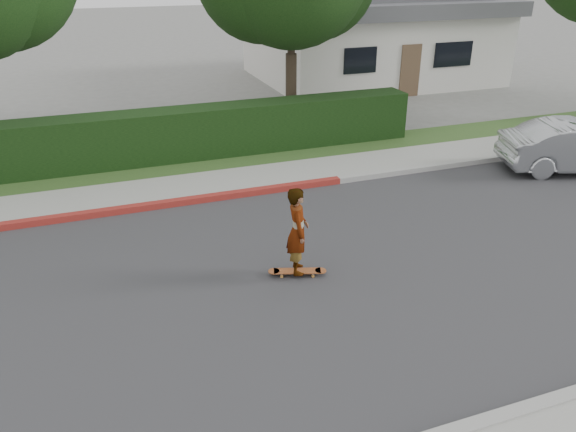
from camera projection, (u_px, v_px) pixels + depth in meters
name	position (u px, v px, depth m)	size (l,w,h in m)	color
ground	(380.00, 264.00, 10.77)	(120.00, 120.00, 0.00)	slate
road	(380.00, 264.00, 10.77)	(60.00, 8.00, 0.01)	#2D2D30
curb_near	(534.00, 408.00, 7.25)	(60.00, 0.20, 0.15)	#9E9E99
curb_far	(303.00, 185.00, 14.23)	(60.00, 0.20, 0.15)	#9E9E99
curb_red_section	(97.00, 213.00, 12.67)	(12.00, 0.21, 0.15)	maroon
sidewalk_far	(290.00, 174.00, 15.00)	(60.00, 1.60, 0.12)	gray
planting_strip	(271.00, 156.00, 16.36)	(60.00, 1.60, 0.10)	#2D4C1E
hedge	(162.00, 137.00, 15.64)	(15.00, 1.00, 1.50)	black
house	(370.00, 32.00, 25.97)	(10.60, 8.60, 4.30)	beige
skateboard	(297.00, 271.00, 10.34)	(1.08, 0.54, 0.10)	gold
skateboarder	(298.00, 231.00, 9.99)	(0.60, 0.39, 1.64)	white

